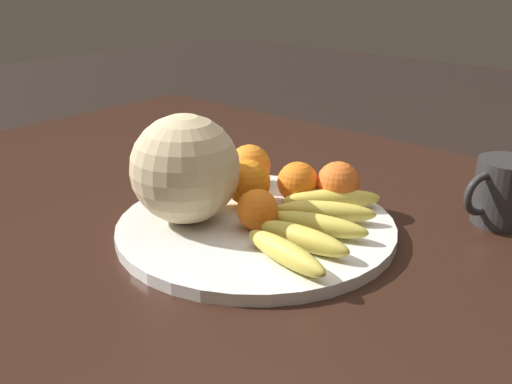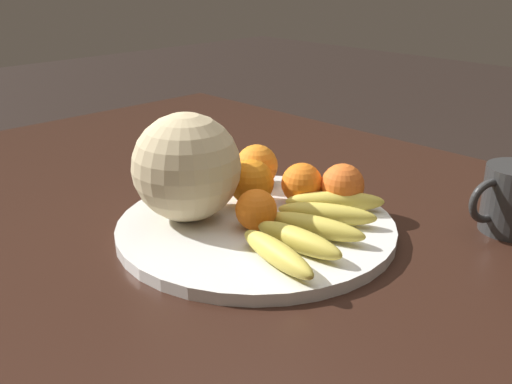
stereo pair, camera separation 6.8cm
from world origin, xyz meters
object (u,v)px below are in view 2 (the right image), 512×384
at_px(melon, 186,167).
at_px(orange_front_right, 257,166).
at_px(fruit_bowl, 256,227).
at_px(produce_tag, 263,213).
at_px(orange_back_right, 342,185).
at_px(orange_mid_center, 302,183).
at_px(kitchen_table, 244,257).
at_px(orange_front_left, 252,183).
at_px(banana_bunch, 311,225).
at_px(orange_back_left, 256,210).

relative_size(melon, orange_front_right, 2.22).
bearing_deg(melon, orange_front_right, 98.48).
bearing_deg(fruit_bowl, produce_tag, 114.32).
relative_size(melon, orange_back_right, 2.35).
bearing_deg(melon, orange_mid_center, 64.15).
distance_m(kitchen_table, orange_front_right, 0.16).
bearing_deg(melon, orange_front_left, 75.06).
bearing_deg(fruit_bowl, kitchen_table, 153.23).
bearing_deg(orange_mid_center, kitchen_table, -125.32).
bearing_deg(kitchen_table, produce_tag, -0.87).
bearing_deg(orange_front_right, kitchen_table, -56.74).
bearing_deg(kitchen_table, orange_back_right, 46.75).
relative_size(fruit_bowl, orange_back_right, 6.02).
xyz_separation_m(kitchen_table, orange_mid_center, (0.06, 0.08, 0.13)).
xyz_separation_m(banana_bunch, orange_front_right, (-0.20, 0.09, 0.02)).
distance_m(fruit_bowl, orange_back_right, 0.16).
height_order(melon, banana_bunch, melon).
height_order(orange_back_right, produce_tag, orange_back_right).
relative_size(melon, orange_front_left, 2.23).
bearing_deg(produce_tag, orange_front_left, -172.06).
height_order(orange_front_right, orange_back_left, orange_front_right).
xyz_separation_m(fruit_bowl, banana_bunch, (0.09, 0.02, 0.02)).
xyz_separation_m(melon, orange_back_right, (0.14, 0.21, -0.05)).
height_order(orange_mid_center, orange_back_right, orange_back_right).
height_order(orange_front_right, produce_tag, orange_front_right).
distance_m(banana_bunch, orange_front_left, 0.15).
distance_m(orange_front_left, orange_mid_center, 0.08).
bearing_deg(orange_front_left, melon, -104.94).
relative_size(orange_front_left, produce_tag, 0.96).
relative_size(melon, orange_mid_center, 2.44).
xyz_separation_m(melon, orange_back_left, (0.11, 0.05, -0.05)).
xyz_separation_m(orange_front_right, produce_tag, (0.10, -0.08, -0.04)).
height_order(fruit_bowl, banana_bunch, banana_bunch).
xyz_separation_m(fruit_bowl, orange_front_left, (-0.06, 0.05, 0.05)).
bearing_deg(orange_back_right, orange_front_right, -167.78).
bearing_deg(fruit_bowl, orange_back_left, -43.71).
relative_size(kitchen_table, orange_back_left, 25.66).
height_order(banana_bunch, orange_front_left, orange_front_left).
xyz_separation_m(kitchen_table, melon, (-0.03, -0.09, 0.18)).
distance_m(orange_mid_center, orange_back_left, 0.13).
height_order(orange_back_left, orange_back_right, orange_back_right).
relative_size(banana_bunch, orange_mid_center, 4.30).
bearing_deg(orange_back_right, orange_back_left, -101.18).
distance_m(kitchen_table, fruit_bowl, 0.11).
xyz_separation_m(kitchen_table, orange_front_right, (-0.05, 0.08, 0.13)).
bearing_deg(kitchen_table, orange_front_right, 123.26).
bearing_deg(melon, produce_tag, 51.47).
bearing_deg(orange_front_left, orange_front_right, 130.71).
relative_size(fruit_bowl, orange_back_left, 6.86).
bearing_deg(orange_front_left, orange_mid_center, 48.88).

